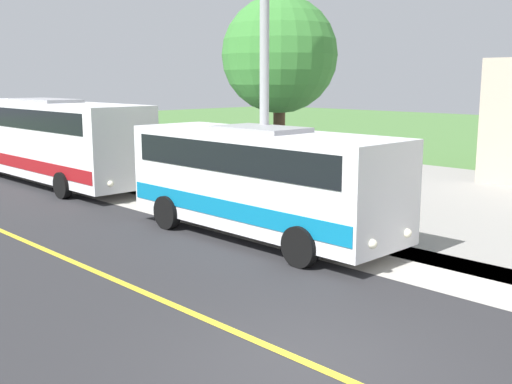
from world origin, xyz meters
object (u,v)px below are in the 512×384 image
object	(u,v)px
shuttle_bus_front	(260,177)
transit_bus_rear	(48,137)
street_light_pole	(261,44)
tree_curbside	(280,56)

from	to	relation	value
shuttle_bus_front	transit_bus_rear	size ratio (longest dim) A/B	0.69
transit_bus_rear	street_light_pole	bearing A→B (deg)	91.81
street_light_pole	tree_curbside	bearing A→B (deg)	-144.90
transit_bus_rear	street_light_pole	world-z (taller)	street_light_pole
shuttle_bus_front	street_light_pole	size ratio (longest dim) A/B	0.88
transit_bus_rear	tree_curbside	bearing A→B (deg)	106.72
shuttle_bus_front	tree_curbside	world-z (taller)	tree_curbside
street_light_pole	tree_curbside	distance (m)	3.08
tree_curbside	shuttle_bus_front	bearing A→B (deg)	36.52
shuttle_bus_front	street_light_pole	bearing A→B (deg)	-136.19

